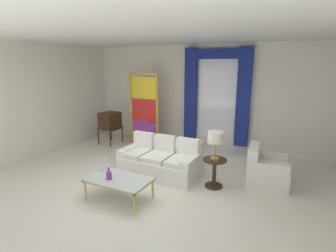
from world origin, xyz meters
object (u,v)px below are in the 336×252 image
at_px(couch_white_long, 162,161).
at_px(table_lamp_brass, 216,138).
at_px(bottle_crystal_tall, 105,166).
at_px(peacock_figurine, 150,145).
at_px(round_side_table, 214,170).
at_px(coffee_table, 119,180).
at_px(bottle_blue_decanter, 109,175).
at_px(armchair_white, 265,170).
at_px(stained_glass_divider, 144,112).
at_px(vintage_tv, 110,121).

height_order(couch_white_long, table_lamp_brass, table_lamp_brass).
bearing_deg(table_lamp_brass, bottle_crystal_tall, -149.79).
bearing_deg(peacock_figurine, round_side_table, -28.75).
height_order(coffee_table, bottle_crystal_tall, bottle_crystal_tall).
distance_m(coffee_table, bottle_blue_decanter, 0.21).
distance_m(armchair_white, round_side_table, 1.10).
xyz_separation_m(round_side_table, table_lamp_brass, (0.00, 0.00, 0.67)).
bearing_deg(stained_glass_divider, armchair_white, -16.49).
bearing_deg(bottle_blue_decanter, bottle_crystal_tall, 138.85).
relative_size(peacock_figurine, round_side_table, 1.01).
relative_size(bottle_blue_decanter, table_lamp_brass, 0.39).
xyz_separation_m(bottle_crystal_tall, round_side_table, (1.88, 1.10, -0.14)).
xyz_separation_m(couch_white_long, round_side_table, (1.28, -0.12, 0.05)).
bearing_deg(vintage_tv, bottle_crystal_tall, -52.77).
xyz_separation_m(coffee_table, bottle_crystal_tall, (-0.48, 0.20, 0.12)).
height_order(peacock_figurine, table_lamp_brass, table_lamp_brass).
bearing_deg(peacock_figurine, coffee_table, -71.65).
xyz_separation_m(couch_white_long, peacock_figurine, (-0.96, 1.11, -0.08)).
xyz_separation_m(bottle_crystal_tall, table_lamp_brass, (1.88, 1.10, 0.53)).
distance_m(bottle_crystal_tall, table_lamp_brass, 2.25).
xyz_separation_m(bottle_crystal_tall, armchair_white, (2.78, 1.73, -0.21)).
height_order(stained_glass_divider, round_side_table, stained_glass_divider).
distance_m(bottle_blue_decanter, table_lamp_brass, 2.15).
xyz_separation_m(couch_white_long, table_lamp_brass, (1.28, -0.12, 0.72)).
xyz_separation_m(armchair_white, stained_glass_divider, (-3.62, 1.07, 0.77)).
relative_size(vintage_tv, armchair_white, 1.50).
relative_size(couch_white_long, vintage_tv, 1.31).
height_order(bottle_blue_decanter, table_lamp_brass, table_lamp_brass).
height_order(bottle_crystal_tall, round_side_table, bottle_crystal_tall).
xyz_separation_m(bottle_blue_decanter, peacock_figurine, (-0.69, 2.62, -0.27)).
xyz_separation_m(coffee_table, bottle_blue_decanter, (-0.14, -0.10, 0.11)).
height_order(couch_white_long, bottle_blue_decanter, couch_white_long).
bearing_deg(coffee_table, bottle_crystal_tall, 157.72).
bearing_deg(couch_white_long, vintage_tv, 152.64).
height_order(armchair_white, table_lamp_brass, table_lamp_brass).
height_order(vintage_tv, armchair_white, vintage_tv).
xyz_separation_m(stained_glass_divider, peacock_figurine, (0.48, -0.47, -0.84)).
distance_m(coffee_table, peacock_figurine, 2.66).
bearing_deg(armchair_white, stained_glass_divider, 163.51).
xyz_separation_m(couch_white_long, stained_glass_divider, (-1.44, 1.58, 0.75)).
distance_m(bottle_blue_decanter, bottle_crystal_tall, 0.44).
bearing_deg(armchair_white, vintage_tv, 170.40).
xyz_separation_m(bottle_blue_decanter, table_lamp_brass, (1.55, 1.39, 0.54)).
bearing_deg(peacock_figurine, vintage_tv, 172.97).
relative_size(couch_white_long, round_side_table, 2.97).
relative_size(vintage_tv, table_lamp_brass, 2.36).
height_order(coffee_table, round_side_table, round_side_table).
height_order(couch_white_long, stained_glass_divider, stained_glass_divider).
relative_size(bottle_blue_decanter, round_side_table, 0.37).
distance_m(coffee_table, bottle_crystal_tall, 0.53).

